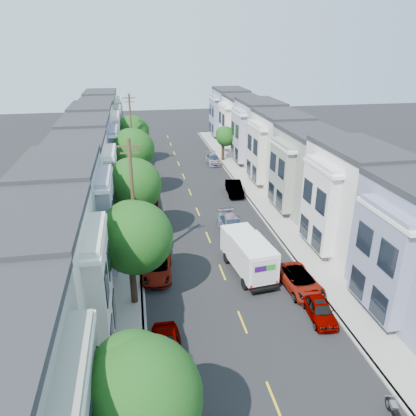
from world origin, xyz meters
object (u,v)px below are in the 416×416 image
(tree_c, at_px, (133,186))
(parked_left_b, at_px, (167,351))
(fedex_truck, at_px, (248,254))
(parked_right_d, at_px, (213,159))
(parked_left_c, at_px, (157,268))
(tree_b, at_px, (134,238))
(parked_left_d, at_px, (149,206))
(utility_pole_far, at_px, (132,133))
(parked_right_c, at_px, (234,188))
(tree_a, at_px, (139,397))
(utility_pole_near, at_px, (133,206))
(parked_right_b, at_px, (300,281))
(motorcycle, at_px, (394,414))
(parked_right_a, at_px, (320,309))
(tree_far_r, at_px, (225,137))
(lead_sedan, at_px, (232,225))
(tree_e, at_px, (132,132))
(tree_d, at_px, (132,150))

(tree_c, distance_m, parked_left_b, 15.69)
(fedex_truck, relative_size, parked_right_d, 1.41)
(tree_c, bearing_deg, parked_left_c, -77.05)
(parked_left_b, bearing_deg, tree_b, 104.10)
(parked_left_d, bearing_deg, parked_left_b, -86.15)
(utility_pole_far, relative_size, parked_right_c, 2.23)
(fedex_truck, xyz_separation_m, parked_left_b, (-6.78, -8.17, -0.90))
(tree_a, height_order, tree_c, tree_c)
(parked_left_b, distance_m, parked_left_d, 21.13)
(tree_a, distance_m, utility_pole_near, 17.02)
(tree_c, height_order, parked_right_c, tree_c)
(parked_right_b, xyz_separation_m, motorcycle, (0.17, -10.93, -0.24))
(tree_c, distance_m, parked_right_c, 15.57)
(parked_left_d, height_order, parked_right_d, parked_left_d)
(utility_pole_far, height_order, parked_right_a, utility_pole_far)
(parked_left_c, distance_m, motorcycle, 17.62)
(tree_b, xyz_separation_m, motorcycle, (11.37, -11.37, -4.44))
(tree_b, bearing_deg, parked_right_a, -18.04)
(parked_left_c, bearing_deg, tree_c, 107.85)
(tree_b, distance_m, parked_left_b, 7.20)
(tree_far_r, bearing_deg, tree_a, -106.19)
(utility_pole_near, relative_size, parked_left_c, 2.19)
(motorcycle, bearing_deg, parked_right_c, 102.99)
(tree_a, distance_m, parked_right_c, 33.53)
(lead_sedan, bearing_deg, parked_right_d, 81.94)
(tree_a, distance_m, tree_far_r, 47.33)
(fedex_truck, distance_m, parked_left_c, 6.89)
(parked_left_c, bearing_deg, parked_left_b, -85.10)
(tree_a, xyz_separation_m, parked_right_c, (11.20, 31.37, -3.83))
(parked_right_d, bearing_deg, tree_far_r, 31.36)
(tree_b, distance_m, parked_right_d, 34.15)
(fedex_truck, relative_size, parked_left_c, 1.33)
(tree_a, bearing_deg, tree_e, 90.00)
(tree_e, height_order, lead_sedan, tree_e)
(parked_right_c, bearing_deg, parked_left_b, -106.57)
(tree_d, height_order, utility_pole_near, utility_pole_near)
(tree_e, bearing_deg, utility_pole_far, -89.97)
(fedex_truck, distance_m, parked_left_b, 10.66)
(fedex_truck, height_order, parked_left_d, fedex_truck)
(utility_pole_far, bearing_deg, parked_left_d, -84.79)
(tree_b, height_order, parked_left_d, tree_b)
(parked_left_d, bearing_deg, parked_left_c, -86.15)
(tree_e, bearing_deg, parked_right_a, -73.42)
(tree_far_r, distance_m, lead_sedan, 24.34)
(tree_far_r, distance_m, fedex_truck, 31.22)
(tree_c, xyz_separation_m, tree_d, (0.00, 10.95, 0.25))
(tree_c, relative_size, tree_d, 0.96)
(parked_right_a, xyz_separation_m, parked_right_d, (0.00, 35.63, 0.03))
(tree_a, relative_size, motorcycle, 3.37)
(tree_b, xyz_separation_m, tree_c, (-0.00, 9.26, 0.30))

